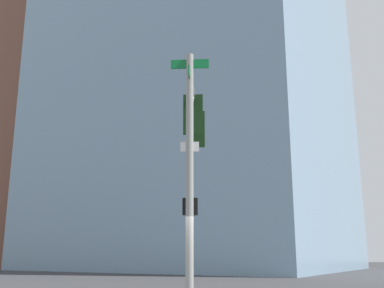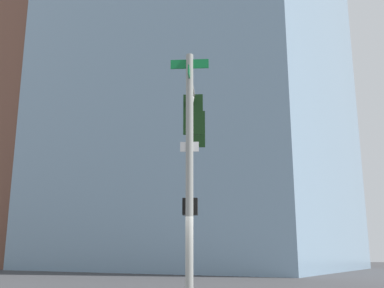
# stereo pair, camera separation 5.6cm
# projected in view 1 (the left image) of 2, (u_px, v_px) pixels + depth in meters

# --- Properties ---
(signal_pole_assembly) EXTENTS (2.32, 3.92, 6.58)m
(signal_pole_assembly) POSITION_uv_depth(u_px,v_px,m) (193.00, 142.00, 12.50)
(signal_pole_assembly) COLOR gray
(signal_pole_assembly) RESTS_ON ground_plane
(building_brick_nearside) EXTENTS (24.57, 21.11, 37.39)m
(building_brick_nearside) POSITION_uv_depth(u_px,v_px,m) (181.00, 123.00, 61.11)
(building_brick_nearside) COLOR brown
(building_brick_nearside) RESTS_ON ground_plane
(building_brick_midblock) EXTENTS (22.62, 14.50, 36.43)m
(building_brick_midblock) POSITION_uv_depth(u_px,v_px,m) (57.00, 127.00, 60.96)
(building_brick_midblock) COLOR brown
(building_brick_midblock) RESTS_ON ground_plane
(building_glass_tower) EXTENTS (32.48, 26.70, 63.51)m
(building_glass_tower) POSITION_uv_depth(u_px,v_px,m) (195.00, 15.00, 59.21)
(building_glass_tower) COLOR #7A99B2
(building_glass_tower) RESTS_ON ground_plane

